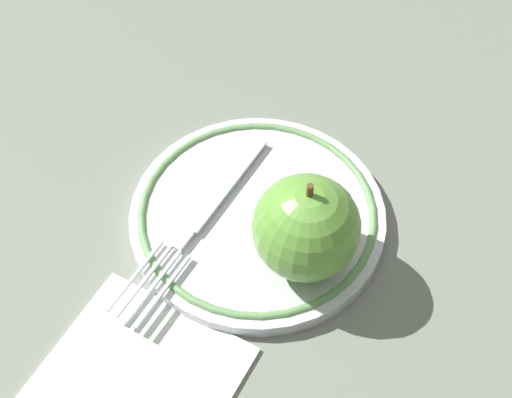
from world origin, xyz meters
TOP-DOWN VIEW (x-y plane):
  - ground_plane at (0.00, 0.00)m, footprint 2.00×2.00m
  - plate at (-0.00, 0.00)m, footprint 0.19×0.19m
  - apple_red_whole at (-0.05, 0.02)m, footprint 0.07×0.07m
  - fork at (0.03, 0.03)m, footprint 0.03×0.19m

SIDE VIEW (x-z plane):
  - ground_plane at x=0.00m, z-range 0.00..0.00m
  - plate at x=0.00m, z-range 0.00..0.02m
  - fork at x=0.03m, z-range 0.02..0.02m
  - apple_red_whole at x=-0.05m, z-range 0.01..0.09m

